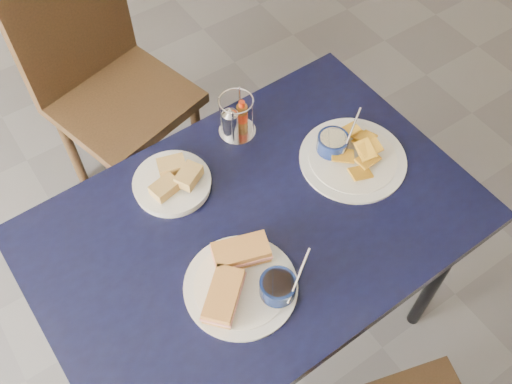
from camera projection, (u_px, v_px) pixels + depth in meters
ground at (250, 335)px, 2.11m from camera, size 6.00×6.00×0.00m
dining_table at (255, 235)px, 1.57m from camera, size 1.19×0.80×0.75m
chair_far at (108, 71)px, 2.10m from camera, size 0.56×0.55×0.98m
sandwich_plate at (244, 280)px, 1.39m from camera, size 0.31×0.28×0.12m
plantain_plate at (348, 153)px, 1.63m from camera, size 0.31×0.31×0.12m
bread_basket at (173, 182)px, 1.57m from camera, size 0.21×0.21×0.07m
condiment_caddy at (235, 119)px, 1.65m from camera, size 0.11×0.11×0.14m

